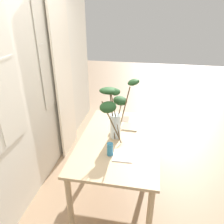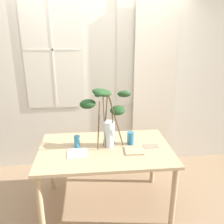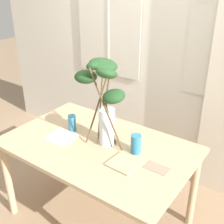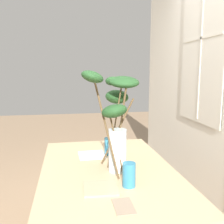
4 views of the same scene
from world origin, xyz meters
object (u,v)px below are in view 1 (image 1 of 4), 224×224
(dining_table, at_px, (119,146))
(drinking_glass_blue_left, at_px, (110,149))
(plate_square_left, at_px, (123,156))
(plate_square_right, at_px, (130,127))
(drinking_glass_blue_right, at_px, (117,121))
(vase_with_branches, at_px, (115,108))

(dining_table, xyz_separation_m, drinking_glass_blue_left, (-0.31, 0.05, 0.16))
(plate_square_left, bearing_deg, plate_square_right, -0.49)
(dining_table, bearing_deg, drinking_glass_blue_right, 15.28)
(vase_with_branches, height_order, plate_square_right, vase_with_branches)
(drinking_glass_blue_right, bearing_deg, plate_square_right, -86.97)
(drinking_glass_blue_left, distance_m, drinking_glass_blue_right, 0.61)
(plate_square_left, xyz_separation_m, plate_square_right, (0.62, -0.01, 0.00))
(vase_with_branches, height_order, plate_square_left, vase_with_branches)
(dining_table, height_order, drinking_glass_blue_right, drinking_glass_blue_right)
(vase_with_branches, xyz_separation_m, plate_square_right, (0.30, -0.15, -0.39))
(drinking_glass_blue_left, height_order, plate_square_left, drinking_glass_blue_left)
(plate_square_right, bearing_deg, drinking_glass_blue_left, 166.80)
(dining_table, height_order, plate_square_left, plate_square_left)
(vase_with_branches, xyz_separation_m, plate_square_left, (-0.32, -0.15, -0.39))
(vase_with_branches, distance_m, plate_square_right, 0.52)
(dining_table, relative_size, drinking_glass_blue_right, 10.00)
(dining_table, distance_m, drinking_glass_blue_right, 0.35)
(drinking_glass_blue_left, relative_size, plate_square_right, 0.71)
(vase_with_branches, xyz_separation_m, drinking_glass_blue_left, (-0.32, -0.01, -0.33))
(vase_with_branches, distance_m, drinking_glass_blue_left, 0.46)
(plate_square_left, bearing_deg, vase_with_branches, 24.72)
(dining_table, distance_m, plate_square_left, 0.34)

